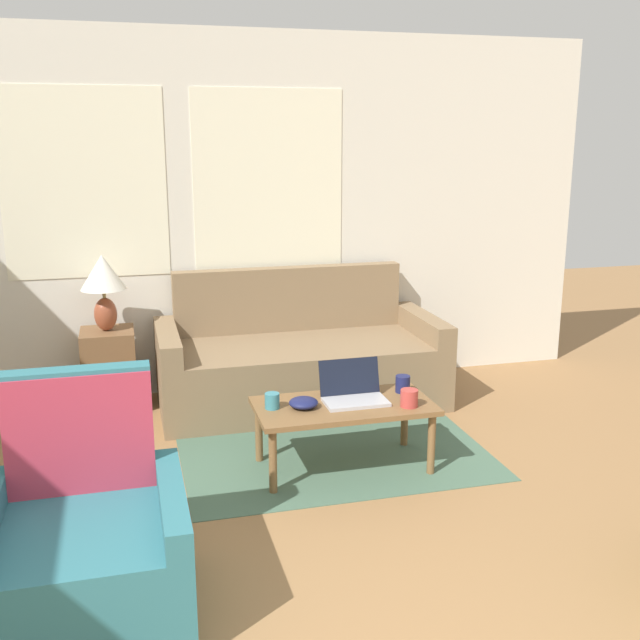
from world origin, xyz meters
TOP-DOWN VIEW (x-y plane):
  - wall_back at (-0.00, 4.11)m, footprint 6.14×0.06m
  - rug at (0.67, 3.03)m, footprint 1.82×1.95m
  - couch at (0.68, 3.65)m, footprint 1.98×0.89m
  - armchair at (-0.71, 1.48)m, footprint 0.80×0.76m
  - side_table at (-0.63, 3.82)m, footprint 0.36×0.36m
  - table_lamp at (-0.63, 3.82)m, footprint 0.30×0.30m
  - coffee_table at (0.67, 2.49)m, footprint 1.01×0.52m
  - laptop at (0.74, 2.52)m, footprint 0.36×0.27m
  - cup_navy at (1.01, 2.35)m, footprint 0.10×0.10m
  - cup_yellow at (0.26, 2.52)m, footprint 0.08×0.08m
  - cup_white at (1.06, 2.59)m, footprint 0.09×0.09m
  - snack_bowl at (0.43, 2.48)m, footprint 0.16×0.16m

SIDE VIEW (x-z plane):
  - rug at x=0.67m, z-range 0.00..0.01m
  - armchair at x=-0.71m, z-range -0.20..0.74m
  - couch at x=0.68m, z-range -0.18..0.75m
  - side_table at x=-0.63m, z-range 0.00..0.57m
  - coffee_table at x=0.67m, z-range 0.15..0.54m
  - snack_bowl at x=0.43m, z-range 0.39..0.45m
  - cup_yellow at x=0.26m, z-range 0.39..0.48m
  - cup_navy at x=1.01m, z-range 0.39..0.49m
  - cup_white at x=1.06m, z-range 0.39..0.49m
  - laptop at x=0.74m, z-range 0.33..0.55m
  - table_lamp at x=-0.63m, z-range 0.66..1.18m
  - wall_back at x=0.00m, z-range 0.01..2.61m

